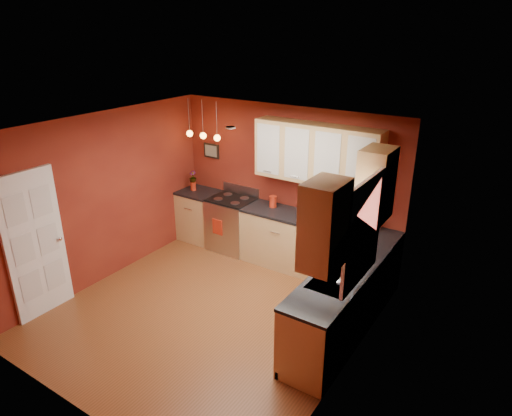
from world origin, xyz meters
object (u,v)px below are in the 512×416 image
Objects in this scene: gas_range at (232,223)px; sink at (335,282)px; red_canister at (273,202)px; soap_pump at (340,284)px; coffee_maker at (369,223)px.

sink reaches higher than gas_range.
sink reaches higher than red_canister.
soap_pump is (0.13, -0.17, 0.11)m from sink.
sink is 3.06× the size of coffee_maker.
gas_range is 5.84× the size of red_canister.
red_canister reaches higher than gas_range.
soap_pump is at bearing -41.81° from red_canister.
soap_pump is at bearing -31.25° from gas_range.
coffee_maker is at bearing 100.21° from soap_pump.
coffee_maker is at bearing 96.70° from sink.
coffee_maker is 1.79m from soap_pump.
coffee_maker is at bearing 0.23° from red_canister.
sink is at bearing -67.18° from coffee_maker.
red_canister is at bearing 138.19° from soap_pump.
red_canister is 1.65m from coffee_maker.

